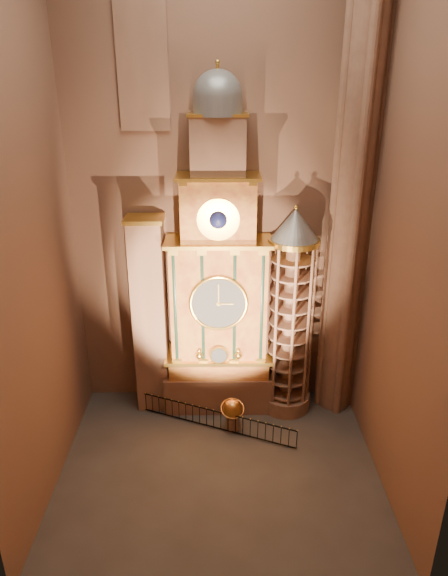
{
  "coord_description": "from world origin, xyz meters",
  "views": [
    {
      "loc": [
        0.05,
        -17.9,
        16.28
      ],
      "look_at": [
        0.24,
        3.0,
        7.5
      ],
      "focal_mm": 32.0,
      "sensor_mm": 36.0,
      "label": 1
    }
  ],
  "objects_px": {
    "portrait_tower": "(150,316)",
    "celestial_globe": "(232,412)",
    "iron_railing": "(214,419)",
    "stair_turret": "(290,316)",
    "astronomical_clock": "(219,288)"
  },
  "relations": [
    {
      "from": "stair_turret",
      "to": "iron_railing",
      "type": "distance_m",
      "value": 6.31
    },
    {
      "from": "stair_turret",
      "to": "iron_railing",
      "type": "height_order",
      "value": "stair_turret"
    },
    {
      "from": "stair_turret",
      "to": "celestial_globe",
      "type": "height_order",
      "value": "stair_turret"
    },
    {
      "from": "portrait_tower",
      "to": "stair_turret",
      "type": "xyz_separation_m",
      "value": [
        6.9,
        -0.28,
        0.12
      ]
    },
    {
      "from": "stair_turret",
      "to": "celestial_globe",
      "type": "distance_m",
      "value": 5.46
    },
    {
      "from": "astronomical_clock",
      "to": "portrait_tower",
      "type": "relative_size",
      "value": 1.64
    },
    {
      "from": "astronomical_clock",
      "to": "iron_railing",
      "type": "distance_m",
      "value": 6.48
    },
    {
      "from": "astronomical_clock",
      "to": "stair_turret",
      "type": "height_order",
      "value": "astronomical_clock"
    },
    {
      "from": "iron_railing",
      "to": "celestial_globe",
      "type": "bearing_deg",
      "value": -2.84
    },
    {
      "from": "celestial_globe",
      "to": "iron_railing",
      "type": "bearing_deg",
      "value": 177.16
    },
    {
      "from": "celestial_globe",
      "to": "iron_railing",
      "type": "distance_m",
      "value": 1.03
    },
    {
      "from": "portrait_tower",
      "to": "celestial_globe",
      "type": "relative_size",
      "value": 6.0
    },
    {
      "from": "astronomical_clock",
      "to": "celestial_globe",
      "type": "distance_m",
      "value": 6.1
    },
    {
      "from": "portrait_tower",
      "to": "iron_railing",
      "type": "xyz_separation_m",
      "value": [
        3.13,
        -2.14,
        -4.59
      ]
    },
    {
      "from": "portrait_tower",
      "to": "iron_railing",
      "type": "distance_m",
      "value": 5.96
    }
  ]
}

